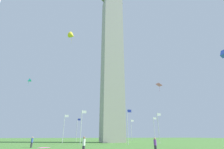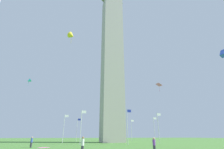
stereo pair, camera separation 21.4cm
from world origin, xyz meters
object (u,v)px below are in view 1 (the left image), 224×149
flagpole_w (128,124)px  kite_blue_box (224,54)px  flagpole_nw (158,126)px  person_white_shirt (84,145)px  flagpole_sw (81,125)px  flagpole_ne (131,129)px  flagpole_se (77,129)px  kite_cyan_delta (29,81)px  flagpole_n (154,128)px  person_blue_shirt (32,142)px  kite_pink_diamond (159,85)px  kite_yellow_delta (72,36)px  person_purple_shirt (155,145)px  obelisk_monument (112,51)px  flagpole_e (103,129)px  picnic_blanket_near_first_person (44,148)px  flagpole_s (64,127)px

flagpole_w → kite_blue_box: kite_blue_box is taller
flagpole_nw → person_white_shirt: flagpole_nw is taller
flagpole_sw → flagpole_nw: size_ratio=1.00×
flagpole_ne → flagpole_se: 20.14m
flagpole_se → kite_cyan_delta: bearing=-131.7°
flagpole_n → flagpole_ne: bearing=112.5°
flagpole_ne → person_blue_shirt: size_ratio=4.54×
person_white_shirt → kite_pink_diamond: kite_pink_diamond is taller
flagpole_nw → flagpole_se: bearing=135.0°
kite_yellow_delta → kite_pink_diamond: 28.02m
person_blue_shirt → kite_blue_box: (29.78, -13.33, 13.78)m
flagpole_w → person_purple_shirt: flagpole_w is taller
flagpole_n → person_blue_shirt: flagpole_n is taller
flagpole_w → flagpole_nw: 10.90m
kite_cyan_delta → kite_yellow_delta: (10.13, -10.94, 8.48)m
flagpole_sw → kite_pink_diamond: 24.77m
person_white_shirt → kite_yellow_delta: kite_yellow_delta is taller
obelisk_monument → person_white_shirt: size_ratio=34.94×
flagpole_se → kite_blue_box: 48.12m
flagpole_e → person_purple_shirt: (-3.07, -46.28, -3.43)m
flagpole_se → flagpole_ne: bearing=-0.0°
person_white_shirt → kite_yellow_delta: bearing=42.6°
flagpole_n → person_blue_shirt: size_ratio=4.54×
flagpole_ne → picnic_blanket_near_first_person: 39.70m
person_blue_shirt → person_white_shirt: size_ratio=0.97×
flagpole_w → person_purple_shirt: bearing=-99.8°
flagpole_ne → flagpole_s: (-24.31, -10.07, 0.00)m
flagpole_se → kite_yellow_delta: bearing=-98.5°
flagpole_ne → obelisk_monument: bearing=-135.2°
flagpole_se → kite_cyan_delta: (-14.14, -15.89, 11.21)m
flagpole_sw → kite_blue_box: size_ratio=2.84×
flagpole_nw → kite_yellow_delta: (-24.15, -6.69, 19.69)m
person_white_shirt → kite_blue_box: size_ratio=0.65×
flagpole_n → person_purple_shirt: bearing=-118.4°
person_blue_shirt → flagpole_w: bearing=-64.4°
flagpole_s → flagpole_nw: size_ratio=1.00×
obelisk_monument → flagpole_s: obelisk_monument is taller
person_purple_shirt → kite_pink_diamond: (14.86, 22.42, 15.07)m
kite_pink_diamond → picnic_blanket_near_first_person: 33.89m
person_purple_shirt → flagpole_sw: bearing=13.4°
flagpole_n → person_white_shirt: flagpole_n is taller
kite_pink_diamond → picnic_blanket_near_first_person: (-28.43, -9.37, -15.90)m
person_white_shirt → person_purple_shirt: bearing=-69.7°
flagpole_n → person_purple_shirt: size_ratio=4.64×
flagpole_w → flagpole_nw: same height
flagpole_nw → kite_yellow_delta: bearing=-164.5°
kite_yellow_delta → flagpole_se: bearing=81.5°
picnic_blanket_near_first_person → person_purple_shirt: bearing=-43.9°
flagpole_ne → flagpole_se: bearing=180.0°
flagpole_ne → flagpole_sw: (-20.14, -20.14, 0.00)m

